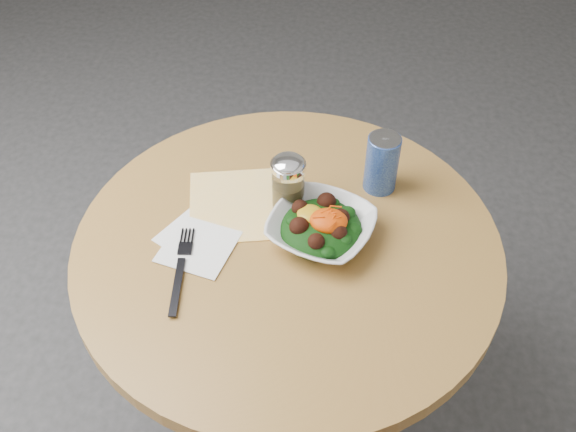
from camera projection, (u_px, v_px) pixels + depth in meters
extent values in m
plane|color=#2D2D2F|center=(288.00, 411.00, 1.88)|extent=(6.00, 6.00, 0.00)
cylinder|color=black|center=(288.00, 409.00, 1.87)|extent=(0.52, 0.52, 0.03)
cylinder|color=black|center=(287.00, 344.00, 1.63)|extent=(0.10, 0.10, 0.71)
cylinder|color=#AE803E|center=(287.00, 246.00, 1.36)|extent=(0.90, 0.90, 0.04)
cube|color=#FFAC0D|center=(246.00, 204.00, 1.42)|extent=(0.28, 0.27, 0.00)
cube|color=white|center=(199.00, 235.00, 1.35)|extent=(0.19, 0.19, 0.00)
cube|color=white|center=(198.00, 246.00, 1.33)|extent=(0.17, 0.17, 0.00)
imported|color=silver|center=(321.00, 228.00, 1.33)|extent=(0.28, 0.28, 0.05)
ellipsoid|color=black|center=(321.00, 229.00, 1.33)|extent=(0.17, 0.17, 0.06)
ellipsoid|color=#C08E13|center=(310.00, 214.00, 1.33)|extent=(0.06, 0.06, 0.02)
ellipsoid|color=red|center=(329.00, 221.00, 1.31)|extent=(0.08, 0.07, 0.04)
cube|color=black|center=(177.00, 287.00, 1.25)|extent=(0.03, 0.14, 0.00)
cube|color=black|center=(186.00, 243.00, 1.33)|extent=(0.04, 0.08, 0.00)
cylinder|color=silver|center=(288.00, 186.00, 1.38)|extent=(0.07, 0.07, 0.11)
cylinder|color=olive|center=(288.00, 194.00, 1.40)|extent=(0.06, 0.06, 0.06)
cylinder|color=white|center=(288.00, 166.00, 1.34)|extent=(0.07, 0.07, 0.01)
ellipsoid|color=white|center=(288.00, 163.00, 1.33)|extent=(0.07, 0.07, 0.03)
cylinder|color=navy|center=(382.00, 163.00, 1.41)|extent=(0.07, 0.07, 0.14)
cylinder|color=silver|center=(385.00, 138.00, 1.36)|extent=(0.07, 0.07, 0.00)
cube|color=silver|center=(385.00, 135.00, 1.37)|extent=(0.01, 0.02, 0.00)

